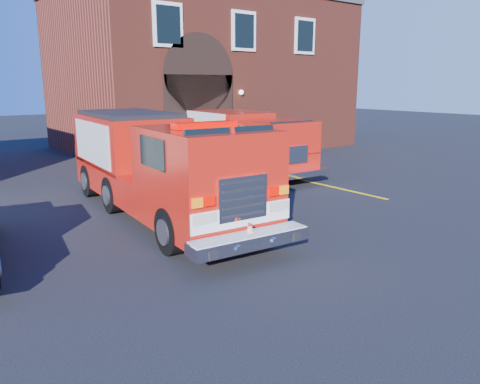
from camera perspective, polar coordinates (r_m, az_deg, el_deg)
ground at (r=11.55m, az=-3.63°, el=-5.21°), size 100.00×100.00×0.00m
parking_stripe_near at (r=16.55m, az=13.36°, el=0.11°), size 0.12×3.00×0.01m
parking_stripe_mid at (r=18.54m, az=6.20°, el=1.78°), size 0.12×3.00×0.01m
parking_stripe_far at (r=20.77m, az=0.49°, el=3.08°), size 0.12×3.00×0.01m
fire_station at (r=27.60m, az=-4.49°, el=14.39°), size 15.20×10.20×8.45m
fire_engine at (r=13.12m, az=-9.93°, el=3.36°), size 3.26×9.25×2.80m
secondary_truck at (r=19.60m, az=0.04°, el=6.41°), size 2.76×7.67×2.45m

